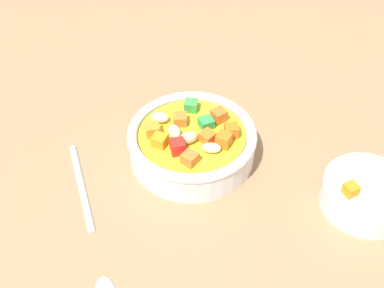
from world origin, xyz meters
TOP-DOWN VIEW (x-y plane):
  - ground_plane at (0.00, 0.00)cm, footprint 140.00×140.00cm
  - soup_bowl_main at (-0.01, -0.01)cm, footprint 16.50×16.50cm
  - spoon at (-15.90, -1.17)cm, footprint 8.97×23.00cm
  - side_bowl_small at (11.24, -18.84)cm, footprint 10.50×10.50cm

SIDE VIEW (x-z plane):
  - ground_plane at x=0.00cm, z-range -2.00..0.00cm
  - spoon at x=-15.90cm, z-range -0.01..0.88cm
  - side_bowl_small at x=11.24cm, z-range -0.33..4.16cm
  - soup_bowl_main at x=-0.01cm, z-range -0.30..5.34cm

